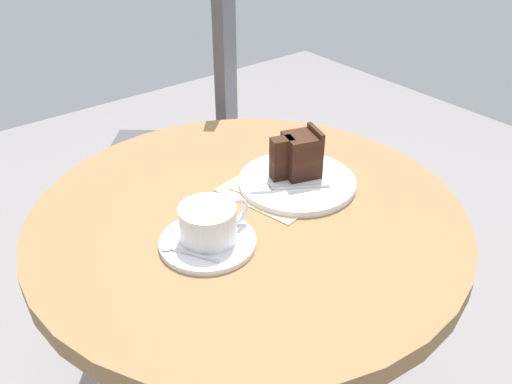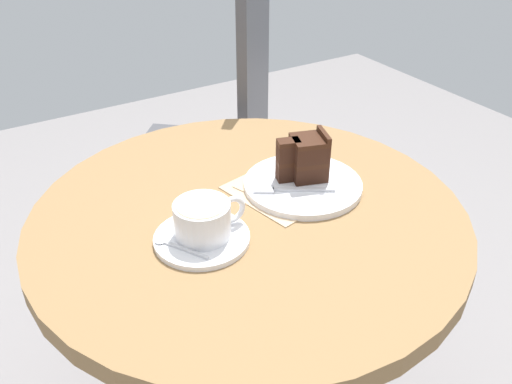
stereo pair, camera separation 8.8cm
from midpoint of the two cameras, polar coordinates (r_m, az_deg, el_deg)
name	(u,v)px [view 1 (the left image)]	position (r m, az deg, el deg)	size (l,w,h in m)	color
cafe_table	(248,266)	(0.98, -3.40, -7.86)	(0.73, 0.73, 0.72)	olive
saucer	(208,242)	(0.84, -8.12, -5.34)	(0.15, 0.15, 0.01)	white
coffee_cup	(209,222)	(0.82, -8.02, -3.25)	(0.12, 0.09, 0.06)	white
teaspoon	(182,251)	(0.82, -10.88, -6.27)	(0.05, 0.08, 0.00)	silver
cake_plate	(297,182)	(0.97, 1.76, 0.98)	(0.21, 0.21, 0.01)	white
cake_slice	(299,155)	(0.97, 1.92, 3.82)	(0.10, 0.07, 0.09)	#381E14
fork	(281,188)	(0.94, -0.08, 0.36)	(0.13, 0.09, 0.00)	silver
napkin	(283,184)	(0.97, 0.24, 0.73)	(0.22, 0.20, 0.00)	tan
cafe_chair	(198,131)	(1.52, -7.76, 6.29)	(0.54, 0.54, 0.97)	#4C4C51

